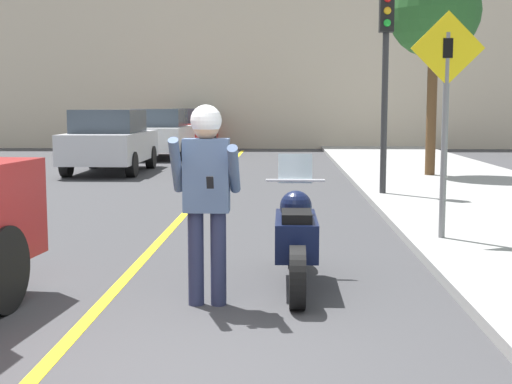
% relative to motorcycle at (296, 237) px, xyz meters
% --- Properties ---
extents(ground_plane, '(80.00, 80.00, 0.00)m').
position_rel_motorcycle_xyz_m(ground_plane, '(-1.15, -2.37, -0.49)').
color(ground_plane, '#38383A').
extents(road_center_line, '(0.12, 36.00, 0.01)m').
position_rel_motorcycle_xyz_m(road_center_line, '(-1.75, 3.63, -0.48)').
color(road_center_line, yellow).
rests_on(road_center_line, ground).
extents(building_backdrop, '(28.00, 1.20, 6.68)m').
position_rel_motorcycle_xyz_m(building_backdrop, '(-1.15, 23.63, 2.85)').
color(building_backdrop, beige).
rests_on(building_backdrop, ground).
extents(motorcycle, '(0.62, 2.17, 1.27)m').
position_rel_motorcycle_xyz_m(motorcycle, '(0.00, 0.00, 0.00)').
color(motorcycle, black).
rests_on(motorcycle, ground).
extents(person_biker, '(0.59, 0.48, 1.78)m').
position_rel_motorcycle_xyz_m(person_biker, '(-0.80, -0.72, 0.61)').
color(person_biker, '#282D4C').
rests_on(person_biker, ground).
extents(crossing_sign, '(0.91, 0.08, 2.81)m').
position_rel_motorcycle_xyz_m(crossing_sign, '(1.88, 2.07, 1.32)').
color(crossing_sign, slate).
rests_on(crossing_sign, sidewalk_curb).
extents(traffic_light, '(0.26, 0.30, 3.79)m').
position_rel_motorcycle_xyz_m(traffic_light, '(1.78, 6.74, 2.25)').
color(traffic_light, '#2D2D30').
rests_on(traffic_light, sidewalk_curb).
extents(street_tree, '(2.19, 2.19, 4.99)m').
position_rel_motorcycle_xyz_m(street_tree, '(3.44, 10.50, 3.48)').
color(street_tree, brown).
rests_on(street_tree, sidewalk_curb).
extents(parked_car_silver, '(1.88, 4.20, 1.68)m').
position_rel_motorcycle_xyz_m(parked_car_silver, '(-4.74, 11.99, 0.37)').
color(parked_car_silver, black).
rests_on(parked_car_silver, ground).
extents(parked_car_white, '(1.88, 4.20, 1.68)m').
position_rel_motorcycle_xyz_m(parked_car_white, '(-4.32, 17.40, 0.37)').
color(parked_car_white, black).
rests_on(parked_car_white, ground).
extents(parked_car_red, '(1.88, 4.20, 1.68)m').
position_rel_motorcycle_xyz_m(parked_car_red, '(-3.76, 22.78, 0.37)').
color(parked_car_red, black).
rests_on(parked_car_red, ground).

